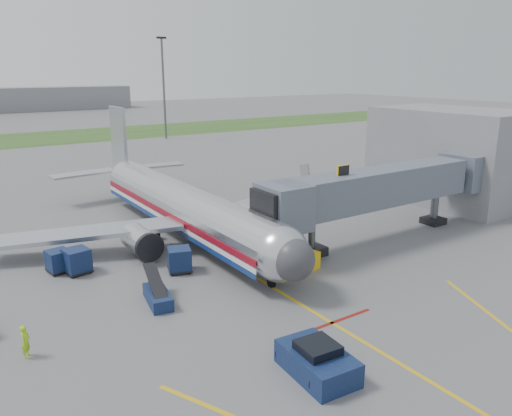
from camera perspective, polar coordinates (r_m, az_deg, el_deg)
ground at (r=32.55m, az=3.86°, el=-10.18°), size 400.00×400.00×0.00m
grass_strip at (r=115.36m, az=-24.86°, el=7.13°), size 300.00×25.00×0.01m
apron_markings at (r=27.81m, az=13.58°, el=-15.43°), size 21.52×50.00×0.01m
airliner at (r=43.90m, az=-8.32°, el=0.26°), size 32.10×35.67×10.25m
jet_bridge at (r=42.90m, az=13.53°, el=2.14°), size 25.30×4.00×6.90m
terminal at (r=59.09m, az=21.40°, el=5.63°), size 10.00×16.00×10.00m
light_mast_right at (r=107.17m, az=-10.51°, el=13.55°), size 2.00×0.44×20.40m
pushback_tug at (r=25.06m, az=7.02°, el=-16.98°), size 2.72×4.14×1.65m
baggage_cart_a at (r=38.02m, az=-19.79°, el=-5.71°), size 1.91×1.91×1.80m
baggage_cart_b at (r=38.73m, az=-21.65°, el=-5.65°), size 1.74×1.74×1.63m
baggage_cart_c at (r=36.48m, az=-8.74°, el=-5.87°), size 2.07×2.07×1.77m
belt_loader at (r=32.21m, az=-11.17°, el=-9.82°), size 1.80×3.99×1.89m
ground_power_cart at (r=36.75m, az=5.97°, el=-6.05°), size 1.78×1.37×1.28m
ramp_worker at (r=28.54m, az=-24.83°, el=-13.67°), size 0.69×0.76×1.74m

